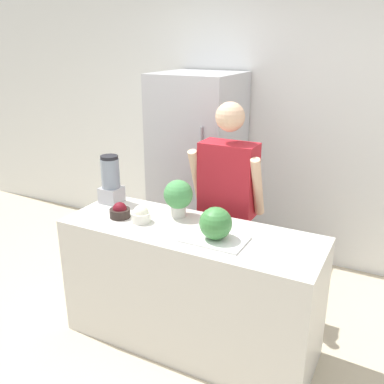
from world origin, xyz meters
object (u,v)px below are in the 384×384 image
(bowl_cherries, at_px, (120,211))
(blender, at_px, (111,180))
(person, at_px, (227,208))
(potted_plant, at_px, (178,196))
(watermelon, at_px, (216,223))
(refrigerator, at_px, (198,169))
(bowl_cream, at_px, (141,215))

(bowl_cherries, relative_size, blender, 0.39)
(person, bearing_deg, potted_plant, -116.92)
(watermelon, xyz_separation_m, bowl_cherries, (-0.75, 0.03, -0.07))
(bowl_cherries, bearing_deg, refrigerator, 91.54)
(bowl_cherries, height_order, blender, blender)
(refrigerator, bearing_deg, person, -48.43)
(watermelon, distance_m, bowl_cherries, 0.75)
(refrigerator, relative_size, person, 1.08)
(blender, bearing_deg, watermelon, -13.60)
(person, distance_m, bowl_cherries, 0.83)
(bowl_cherries, distance_m, blender, 0.34)
(watermelon, bearing_deg, potted_plant, 149.40)
(person, relative_size, blender, 4.50)
(blender, relative_size, potted_plant, 1.38)
(refrigerator, relative_size, watermelon, 8.75)
(person, height_order, watermelon, person)
(bowl_cherries, distance_m, bowl_cream, 0.18)
(watermelon, relative_size, potted_plant, 0.77)
(person, height_order, bowl_cream, person)
(bowl_cream, height_order, blender, blender)
(potted_plant, bearing_deg, person, 63.08)
(refrigerator, bearing_deg, potted_plant, -70.07)
(watermelon, bearing_deg, bowl_cherries, 178.05)
(watermelon, xyz_separation_m, bowl_cream, (-0.57, 0.02, -0.06))
(refrigerator, height_order, bowl_cream, refrigerator)
(potted_plant, bearing_deg, watermelon, -30.60)
(bowl_cream, relative_size, blender, 0.35)
(refrigerator, relative_size, blender, 4.87)
(person, xyz_separation_m, watermelon, (0.19, -0.64, 0.16))
(watermelon, distance_m, blender, 1.01)
(bowl_cherries, xyz_separation_m, potted_plant, (0.35, 0.21, 0.11))
(bowl_cherries, height_order, bowl_cream, bowl_cream)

